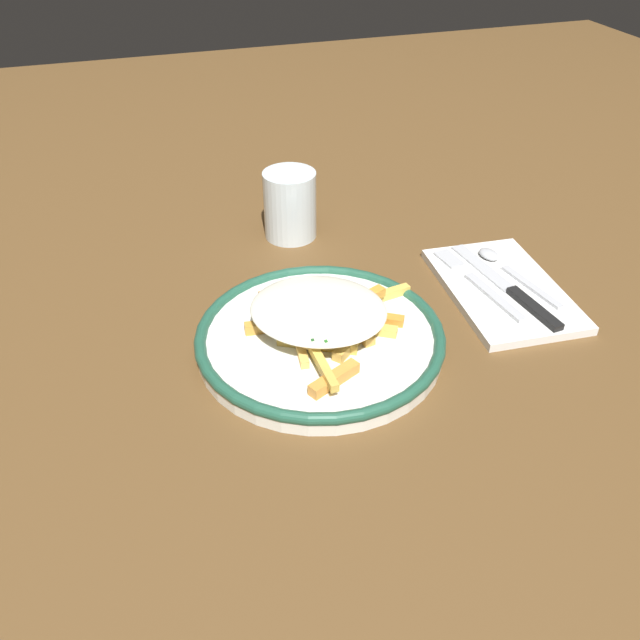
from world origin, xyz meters
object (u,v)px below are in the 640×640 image
at_px(fries_heap, 320,315).
at_px(napkin, 502,289).
at_px(plate, 320,338).
at_px(spoon, 505,267).
at_px(knife, 513,291).
at_px(fork, 478,283).
at_px(water_glass, 290,205).

xyz_separation_m(fries_heap, napkin, (0.25, 0.03, -0.04)).
distance_m(plate, fries_heap, 0.03).
bearing_deg(fries_heap, spoon, 13.37).
height_order(napkin, knife, knife).
height_order(fries_heap, fork, fries_heap).
xyz_separation_m(spoon, water_glass, (-0.24, 0.19, 0.03)).
distance_m(plate, knife, 0.26).
distance_m(napkin, spoon, 0.04).
bearing_deg(fries_heap, napkin, 7.01).
relative_size(napkin, water_glass, 2.23).
bearing_deg(fork, fries_heap, -169.07).
bearing_deg(napkin, knife, -83.75).
bearing_deg(knife, fork, 135.53).
relative_size(fork, spoon, 1.16).
bearing_deg(fork, plate, -168.05).
xyz_separation_m(knife, spoon, (0.02, 0.05, 0.00)).
xyz_separation_m(fries_heap, fork, (0.22, 0.04, -0.03)).
distance_m(fork, water_glass, 0.29).
relative_size(fries_heap, fork, 1.33).
bearing_deg(fries_heap, knife, 2.77).
height_order(fries_heap, water_glass, water_glass).
xyz_separation_m(napkin, spoon, (0.02, 0.03, 0.01)).
relative_size(napkin, spoon, 1.42).
distance_m(napkin, water_glass, 0.32).
xyz_separation_m(napkin, fork, (-0.03, 0.01, 0.01)).
height_order(fries_heap, knife, fries_heap).
xyz_separation_m(knife, water_glass, (-0.22, 0.25, 0.03)).
distance_m(fork, knife, 0.04).
xyz_separation_m(fork, water_glass, (-0.19, 0.22, 0.04)).
height_order(fork, water_glass, water_glass).
bearing_deg(spoon, plate, -165.83).
bearing_deg(knife, plate, -176.26).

